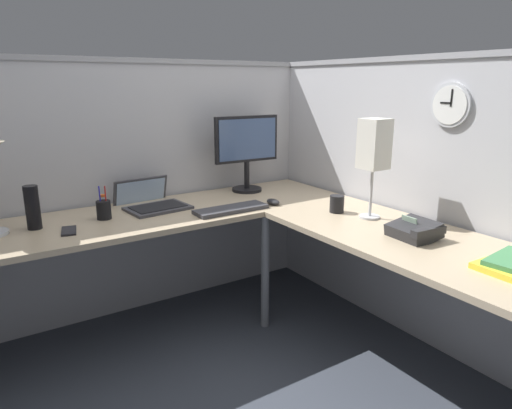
% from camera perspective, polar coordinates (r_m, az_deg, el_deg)
% --- Properties ---
extents(ground_plane, '(6.80, 6.80, 0.00)m').
position_cam_1_polar(ground_plane, '(2.71, 0.17, -17.11)').
color(ground_plane, '#383D47').
extents(cubicle_wall_back, '(2.57, 0.12, 1.58)m').
position_cam_1_polar(cubicle_wall_back, '(3.00, -14.95, 2.00)').
color(cubicle_wall_back, '#B2B2B7').
rests_on(cubicle_wall_back, ground).
extents(cubicle_wall_right, '(0.12, 2.37, 1.58)m').
position_cam_1_polar(cubicle_wall_right, '(2.78, 18.51, 0.71)').
color(cubicle_wall_right, '#B2B2B7').
rests_on(cubicle_wall_right, ground).
extents(desk, '(2.35, 2.15, 0.73)m').
position_cam_1_polar(desk, '(2.32, -2.19, -5.37)').
color(desk, tan).
rests_on(desk, ground).
extents(monitor, '(0.46, 0.20, 0.50)m').
position_cam_1_polar(monitor, '(3.04, -1.15, 7.09)').
color(monitor, black).
rests_on(monitor, desk).
extents(laptop, '(0.38, 0.41, 0.22)m').
position_cam_1_polar(laptop, '(2.78, -13.02, 0.29)').
color(laptop, '#38383D').
rests_on(laptop, desk).
extents(keyboard, '(0.43, 0.14, 0.02)m').
position_cam_1_polar(keyboard, '(2.61, -3.12, -0.58)').
color(keyboard, '#38383D').
rests_on(keyboard, desk).
extents(computer_mouse, '(0.06, 0.10, 0.03)m').
position_cam_1_polar(computer_mouse, '(2.75, 2.15, 0.34)').
color(computer_mouse, '#232326').
rests_on(computer_mouse, desk).
extents(pen_cup, '(0.08, 0.08, 0.18)m').
position_cam_1_polar(pen_cup, '(2.58, -18.42, -0.59)').
color(pen_cup, black).
rests_on(pen_cup, desk).
extents(cell_phone, '(0.10, 0.16, 0.01)m').
position_cam_1_polar(cell_phone, '(2.43, -22.25, -3.05)').
color(cell_phone, black).
rests_on(cell_phone, desk).
extents(thermos_flask, '(0.07, 0.07, 0.22)m').
position_cam_1_polar(thermos_flask, '(2.52, -26.04, -0.34)').
color(thermos_flask, black).
rests_on(thermos_flask, desk).
extents(office_phone, '(0.20, 0.22, 0.11)m').
position_cam_1_polar(office_phone, '(2.27, 19.17, -3.11)').
color(office_phone, '#232326').
rests_on(office_phone, desk).
extents(desk_lamp_paper, '(0.13, 0.13, 0.53)m').
position_cam_1_polar(desk_lamp_paper, '(2.48, 14.48, 6.94)').
color(desk_lamp_paper, '#B7BABF').
rests_on(desk_lamp_paper, desk).
extents(coffee_mug, '(0.08, 0.08, 0.10)m').
position_cam_1_polar(coffee_mug, '(2.61, 10.03, 0.07)').
color(coffee_mug, black).
rests_on(coffee_mug, desk).
extents(wall_clock, '(0.04, 0.22, 0.22)m').
position_cam_1_polar(wall_clock, '(2.52, 23.12, 11.32)').
color(wall_clock, '#B7BABF').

